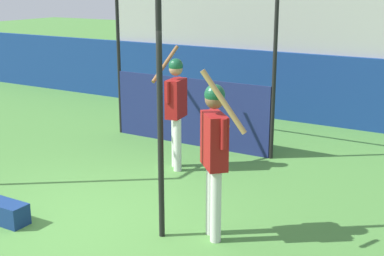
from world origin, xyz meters
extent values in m
plane|color=#477F38|center=(0.00, 0.00, 0.00)|extent=(60.00, 60.00, 0.00)
cube|color=navy|center=(0.00, 6.39, 0.76)|extent=(24.00, 0.12, 1.52)
cube|color=#9E9E99|center=(0.00, 8.05, 1.59)|extent=(8.70, 3.20, 3.17)
cube|color=#1E6B3D|center=(-3.58, 6.85, 1.57)|extent=(0.45, 0.40, 0.10)
cube|color=#1E6B3D|center=(-3.58, 7.03, 1.80)|extent=(0.45, 0.06, 0.40)
cube|color=#1E6B3D|center=(-3.03, 6.85, 1.57)|extent=(0.45, 0.40, 0.10)
cube|color=#1E6B3D|center=(-3.03, 7.03, 1.80)|extent=(0.45, 0.06, 0.40)
cube|color=#1E6B3D|center=(-2.48, 6.85, 1.57)|extent=(0.45, 0.40, 0.10)
cube|color=#1E6B3D|center=(-2.48, 7.03, 1.80)|extent=(0.45, 0.06, 0.40)
cube|color=#1E6B3D|center=(-1.92, 6.85, 1.57)|extent=(0.45, 0.40, 0.10)
cube|color=#1E6B3D|center=(-1.92, 7.03, 1.80)|extent=(0.45, 0.06, 0.40)
cube|color=#1E6B3D|center=(-1.38, 6.85, 1.57)|extent=(0.45, 0.40, 0.10)
cube|color=#1E6B3D|center=(-1.38, 7.03, 1.80)|extent=(0.45, 0.06, 0.40)
cube|color=#1E6B3D|center=(-0.83, 6.85, 1.57)|extent=(0.45, 0.40, 0.10)
cube|color=#1E6B3D|center=(-0.83, 7.03, 1.80)|extent=(0.45, 0.06, 0.40)
cube|color=#1E6B3D|center=(-0.27, 6.85, 1.57)|extent=(0.45, 0.40, 0.10)
cube|color=#1E6B3D|center=(-0.27, 7.03, 1.80)|extent=(0.45, 0.06, 0.40)
cube|color=#1E6B3D|center=(0.28, 6.85, 1.57)|extent=(0.45, 0.40, 0.10)
cube|color=#1E6B3D|center=(0.28, 7.03, 1.80)|extent=(0.45, 0.06, 0.40)
cube|color=#1E6B3D|center=(0.83, 6.85, 1.57)|extent=(0.45, 0.40, 0.10)
cube|color=#1E6B3D|center=(0.83, 7.03, 1.80)|extent=(0.45, 0.06, 0.40)
cube|color=#1E6B3D|center=(1.38, 6.85, 1.57)|extent=(0.45, 0.40, 0.10)
cube|color=#1E6B3D|center=(1.38, 7.03, 1.80)|extent=(0.45, 0.06, 0.40)
cube|color=#1E6B3D|center=(1.92, 6.85, 1.57)|extent=(0.45, 0.40, 0.10)
cube|color=#1E6B3D|center=(1.92, 7.03, 1.80)|extent=(0.45, 0.06, 0.40)
cube|color=#1E6B3D|center=(-3.58, 7.65, 1.97)|extent=(0.45, 0.40, 0.10)
cube|color=#1E6B3D|center=(-3.58, 7.83, 2.20)|extent=(0.45, 0.06, 0.40)
cube|color=#1E6B3D|center=(-3.03, 7.65, 1.97)|extent=(0.45, 0.40, 0.10)
cube|color=#1E6B3D|center=(-3.03, 7.83, 2.20)|extent=(0.45, 0.06, 0.40)
cube|color=#1E6B3D|center=(-2.48, 7.65, 1.97)|extent=(0.45, 0.40, 0.10)
cube|color=#1E6B3D|center=(-2.48, 7.83, 2.20)|extent=(0.45, 0.06, 0.40)
cube|color=#1E6B3D|center=(-1.92, 7.65, 1.97)|extent=(0.45, 0.40, 0.10)
cube|color=#1E6B3D|center=(-1.92, 7.83, 2.20)|extent=(0.45, 0.06, 0.40)
cube|color=#1E6B3D|center=(-1.38, 7.65, 1.97)|extent=(0.45, 0.40, 0.10)
cube|color=#1E6B3D|center=(-1.38, 7.83, 2.20)|extent=(0.45, 0.06, 0.40)
cube|color=#1E6B3D|center=(-0.83, 7.65, 1.97)|extent=(0.45, 0.40, 0.10)
cube|color=#1E6B3D|center=(-0.83, 7.83, 2.20)|extent=(0.45, 0.06, 0.40)
cube|color=#1E6B3D|center=(-0.27, 7.65, 1.97)|extent=(0.45, 0.40, 0.10)
cube|color=#1E6B3D|center=(-0.27, 7.83, 2.20)|extent=(0.45, 0.06, 0.40)
cube|color=#1E6B3D|center=(0.28, 7.65, 1.97)|extent=(0.45, 0.40, 0.10)
cube|color=#1E6B3D|center=(0.28, 7.83, 2.20)|extent=(0.45, 0.06, 0.40)
cube|color=#1E6B3D|center=(0.83, 7.65, 1.97)|extent=(0.45, 0.40, 0.10)
cube|color=#1E6B3D|center=(0.83, 7.83, 2.20)|extent=(0.45, 0.06, 0.40)
cube|color=#1E6B3D|center=(1.38, 7.65, 1.97)|extent=(0.45, 0.40, 0.10)
cube|color=#1E6B3D|center=(1.38, 7.83, 2.20)|extent=(0.45, 0.06, 0.40)
cube|color=#1E6B3D|center=(1.92, 7.65, 1.97)|extent=(0.45, 0.40, 0.10)
cube|color=#1E6B3D|center=(1.92, 7.83, 2.20)|extent=(0.45, 0.06, 0.40)
cube|color=#1E6B3D|center=(-3.58, 8.45, 2.37)|extent=(0.45, 0.40, 0.10)
cube|color=#1E6B3D|center=(-3.03, 8.45, 2.37)|extent=(0.45, 0.40, 0.10)
cube|color=#1E6B3D|center=(-2.48, 8.45, 2.37)|extent=(0.45, 0.40, 0.10)
cube|color=#1E6B3D|center=(-1.92, 8.45, 2.37)|extent=(0.45, 0.40, 0.10)
cube|color=#1E6B3D|center=(-1.38, 8.45, 2.37)|extent=(0.45, 0.40, 0.10)
cube|color=#1E6B3D|center=(-0.83, 8.45, 2.37)|extent=(0.45, 0.40, 0.10)
cube|color=#1E6B3D|center=(-0.27, 8.45, 2.37)|extent=(0.45, 0.40, 0.10)
cube|color=#1E6B3D|center=(0.28, 8.45, 2.37)|extent=(0.45, 0.40, 0.10)
cube|color=#1E6B3D|center=(0.83, 8.45, 2.37)|extent=(0.45, 0.40, 0.10)
cube|color=#1E6B3D|center=(1.38, 8.45, 2.37)|extent=(0.45, 0.40, 0.10)
cube|color=#1E6B3D|center=(1.38, 8.63, 2.60)|extent=(0.45, 0.06, 0.40)
cube|color=#1E6B3D|center=(1.92, 8.45, 2.37)|extent=(0.45, 0.40, 0.10)
cylinder|color=black|center=(1.17, 0.20, 1.51)|extent=(0.07, 0.07, 3.02)
cylinder|color=black|center=(-2.16, 3.68, 1.51)|extent=(0.07, 0.07, 3.02)
cylinder|color=black|center=(1.17, 3.68, 1.51)|extent=(0.07, 0.07, 3.02)
cube|color=navy|center=(-0.50, 3.66, 0.64)|extent=(3.26, 0.03, 1.29)
cylinder|color=silver|center=(0.08, 2.29, 0.44)|extent=(0.15, 0.15, 0.88)
cylinder|color=silver|center=(-0.06, 2.46, 0.44)|extent=(0.15, 0.15, 0.88)
cube|color=maroon|center=(0.01, 2.38, 1.20)|extent=(0.28, 0.45, 0.63)
sphere|color=#A37556|center=(0.01, 2.38, 1.68)|extent=(0.22, 0.22, 0.22)
sphere|color=#144C2D|center=(0.01, 2.38, 1.73)|extent=(0.23, 0.23, 0.23)
cylinder|color=maroon|center=(0.00, 2.15, 1.34)|extent=(0.08, 0.08, 0.34)
cylinder|color=maroon|center=(-0.06, 2.59, 1.34)|extent=(0.08, 0.08, 0.34)
cylinder|color=brown|center=(-0.32, 2.58, 1.71)|extent=(0.08, 0.74, 0.55)
sphere|color=brown|center=(0.03, 2.57, 1.46)|extent=(0.08, 0.08, 0.08)
cylinder|color=silver|center=(1.65, 0.56, 0.46)|extent=(0.18, 0.18, 0.91)
cylinder|color=silver|center=(1.80, 0.41, 0.46)|extent=(0.18, 0.18, 0.91)
cube|color=maroon|center=(1.73, 0.49, 1.24)|extent=(0.48, 0.48, 0.65)
sphere|color=brown|center=(1.73, 0.49, 1.73)|extent=(0.23, 0.23, 0.23)
sphere|color=#144C2D|center=(1.73, 0.49, 1.78)|extent=(0.24, 0.24, 0.24)
cylinder|color=maroon|center=(1.59, 0.69, 1.38)|extent=(0.10, 0.10, 0.36)
cylinder|color=maroon|center=(1.92, 0.34, 1.38)|extent=(0.10, 0.10, 0.36)
cylinder|color=#AD7F4C|center=(1.97, 0.23, 1.77)|extent=(0.51, 0.23, 0.71)
sphere|color=#AD7F4C|center=(1.89, 0.46, 1.44)|extent=(0.08, 0.08, 0.08)
cube|color=navy|center=(-0.83, -0.51, 0.14)|extent=(0.70, 0.28, 0.28)
camera|label=1|loc=(4.53, -4.78, 3.03)|focal=50.00mm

